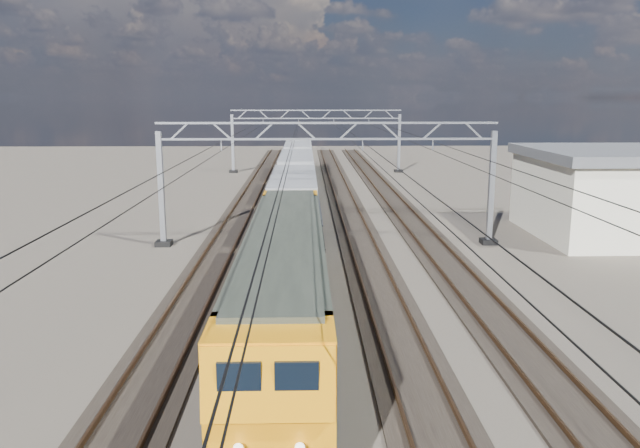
{
  "coord_description": "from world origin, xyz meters",
  "views": [
    {
      "loc": [
        -1.27,
        -31.45,
        8.44
      ],
      "look_at": [
        -0.56,
        -1.7,
        2.4
      ],
      "focal_mm": 35.0,
      "sensor_mm": 36.0,
      "label": 1
    }
  ],
  "objects_px": {
    "catenary_gantry_mid": "(327,178)",
    "hopper_wagon_mid": "(297,172)",
    "locomotive": "(285,274)",
    "catenary_gantry_far": "(316,138)",
    "hopper_wagon_lead": "(294,198)",
    "hopper_wagon_third": "(298,156)"
  },
  "relations": [
    {
      "from": "catenary_gantry_far",
      "to": "hopper_wagon_mid",
      "type": "height_order",
      "value": "catenary_gantry_far"
    },
    {
      "from": "locomotive",
      "to": "hopper_wagon_mid",
      "type": "xyz_separation_m",
      "value": [
        -0.0,
        31.9,
        -0.09
      ]
    },
    {
      "from": "catenary_gantry_far",
      "to": "hopper_wagon_lead",
      "type": "xyz_separation_m",
      "value": [
        -2.0,
        -32.53,
        -1.67
      ]
    },
    {
      "from": "hopper_wagon_mid",
      "to": "locomotive",
      "type": "bearing_deg",
      "value": -90.0
    },
    {
      "from": "catenary_gantry_mid",
      "to": "locomotive",
      "type": "xyz_separation_m",
      "value": [
        -2.0,
        -14.23,
        -1.58
      ]
    },
    {
      "from": "hopper_wagon_mid",
      "to": "catenary_gantry_mid",
      "type": "bearing_deg",
      "value": -83.54
    },
    {
      "from": "catenary_gantry_mid",
      "to": "hopper_wagon_third",
      "type": "height_order",
      "value": "catenary_gantry_mid"
    },
    {
      "from": "catenary_gantry_far",
      "to": "hopper_wagon_lead",
      "type": "relative_size",
      "value": 1.53
    },
    {
      "from": "hopper_wagon_lead",
      "to": "catenary_gantry_mid",
      "type": "bearing_deg",
      "value": -60.01
    },
    {
      "from": "hopper_wagon_third",
      "to": "locomotive",
      "type": "bearing_deg",
      "value": -90.0
    },
    {
      "from": "catenary_gantry_far",
      "to": "catenary_gantry_mid",
      "type": "bearing_deg",
      "value": -90.0
    },
    {
      "from": "locomotive",
      "to": "hopper_wagon_third",
      "type": "bearing_deg",
      "value": 90.0
    },
    {
      "from": "locomotive",
      "to": "hopper_wagon_lead",
      "type": "relative_size",
      "value": 1.62
    },
    {
      "from": "hopper_wagon_lead",
      "to": "hopper_wagon_mid",
      "type": "relative_size",
      "value": 1.0
    },
    {
      "from": "catenary_gantry_far",
      "to": "hopper_wagon_lead",
      "type": "bearing_deg",
      "value": -93.52
    },
    {
      "from": "locomotive",
      "to": "hopper_wagon_lead",
      "type": "xyz_separation_m",
      "value": [
        -0.0,
        17.7,
        -0.09
      ]
    },
    {
      "from": "catenary_gantry_mid",
      "to": "hopper_wagon_mid",
      "type": "bearing_deg",
      "value": 96.46
    },
    {
      "from": "catenary_gantry_far",
      "to": "hopper_wagon_lead",
      "type": "height_order",
      "value": "catenary_gantry_far"
    },
    {
      "from": "catenary_gantry_mid",
      "to": "hopper_wagon_mid",
      "type": "height_order",
      "value": "catenary_gantry_mid"
    },
    {
      "from": "catenary_gantry_mid",
      "to": "hopper_wagon_third",
      "type": "distance_m",
      "value": 31.97
    },
    {
      "from": "hopper_wagon_mid",
      "to": "hopper_wagon_third",
      "type": "bearing_deg",
      "value": 90.0
    },
    {
      "from": "hopper_wagon_third",
      "to": "catenary_gantry_far",
      "type": "bearing_deg",
      "value": 64.18
    }
  ]
}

